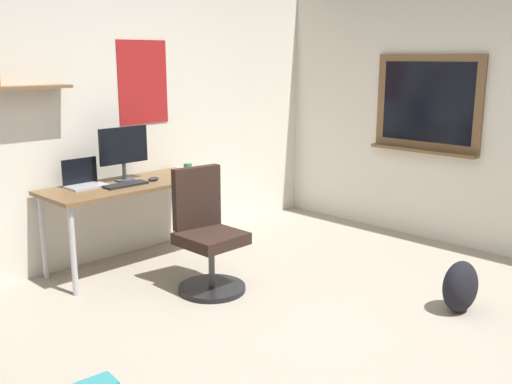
# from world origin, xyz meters

# --- Properties ---
(ground_plane) EXTENTS (5.20, 5.20, 0.00)m
(ground_plane) POSITION_xyz_m (0.00, 0.00, 0.00)
(ground_plane) COLOR #9E9384
(ground_plane) RESTS_ON ground
(wall_back) EXTENTS (5.00, 0.30, 2.60)m
(wall_back) POSITION_xyz_m (-0.00, 2.45, 1.30)
(wall_back) COLOR silver
(wall_back) RESTS_ON ground
(wall_right) EXTENTS (0.22, 5.00, 2.60)m
(wall_right) POSITION_xyz_m (2.45, 0.03, 1.30)
(wall_right) COLOR silver
(wall_right) RESTS_ON ground
(desk) EXTENTS (1.45, 0.61, 0.74)m
(desk) POSITION_xyz_m (-0.13, 2.07, 0.66)
(desk) COLOR brown
(desk) RESTS_ON ground
(office_chair) EXTENTS (0.52, 0.52, 0.95)m
(office_chair) POSITION_xyz_m (0.00, 1.21, 0.41)
(office_chair) COLOR black
(office_chair) RESTS_ON ground
(laptop) EXTENTS (0.31, 0.21, 0.23)m
(laptop) POSITION_xyz_m (-0.46, 2.21, 0.79)
(laptop) COLOR #ADAFB5
(laptop) RESTS_ON desk
(monitor_primary) EXTENTS (0.46, 0.17, 0.46)m
(monitor_primary) POSITION_xyz_m (-0.10, 2.16, 1.01)
(monitor_primary) COLOR #38383D
(monitor_primary) RESTS_ON desk
(keyboard) EXTENTS (0.37, 0.13, 0.02)m
(keyboard) POSITION_xyz_m (-0.20, 1.99, 0.75)
(keyboard) COLOR black
(keyboard) RESTS_ON desk
(computer_mouse) EXTENTS (0.10, 0.06, 0.03)m
(computer_mouse) POSITION_xyz_m (0.08, 1.99, 0.75)
(computer_mouse) COLOR #262628
(computer_mouse) RESTS_ON desk
(coffee_mug) EXTENTS (0.08, 0.08, 0.09)m
(coffee_mug) POSITION_xyz_m (0.49, 2.04, 0.78)
(coffee_mug) COLOR #338C4C
(coffee_mug) RESTS_ON desk
(backpack) EXTENTS (0.32, 0.22, 0.37)m
(backpack) POSITION_xyz_m (0.99, -0.39, 0.19)
(backpack) COLOR black
(backpack) RESTS_ON ground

